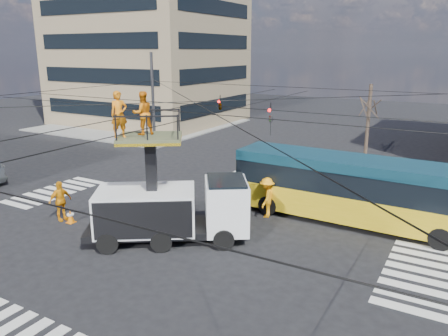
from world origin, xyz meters
TOP-DOWN VIEW (x-y plane):
  - ground at (0.00, 0.00)m, footprint 120.00×120.00m
  - sidewalk_nw at (-21.00, 21.00)m, footprint 18.00×18.00m
  - crosswalks at (0.00, 0.00)m, footprint 22.40×22.40m
  - overhead_network at (-0.07, 0.40)m, footprint 24.24×24.24m
  - tree_a at (5.00, 13.50)m, footprint 2.00×2.00m
  - utility_truck at (0.13, -2.05)m, footprint 7.10×5.80m
  - city_bus at (6.86, 3.97)m, footprint 12.37×2.86m
  - traffic_cone at (-5.35, -2.90)m, footprint 0.36×0.36m
  - worker_ground at (-5.99, -2.89)m, footprint 0.69×1.24m
  - flagger at (2.60, 2.58)m, footprint 0.98×1.43m

SIDE VIEW (x-z plane):
  - ground at x=0.00m, z-range 0.00..0.00m
  - crosswalks at x=0.00m, z-range 0.00..0.02m
  - sidewalk_nw at x=-21.00m, z-range 0.00..0.12m
  - traffic_cone at x=-5.35m, z-range 0.00..0.65m
  - worker_ground at x=-5.99m, z-range 0.00..2.00m
  - flagger at x=2.60m, z-range 0.00..2.04m
  - city_bus at x=6.86m, z-range 0.13..3.33m
  - utility_truck at x=0.13m, z-range -1.18..5.41m
  - overhead_network at x=-0.07m, z-range 0.29..8.29m
  - tree_a at x=5.00m, z-range 1.63..7.63m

